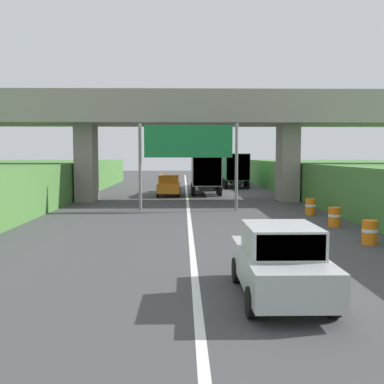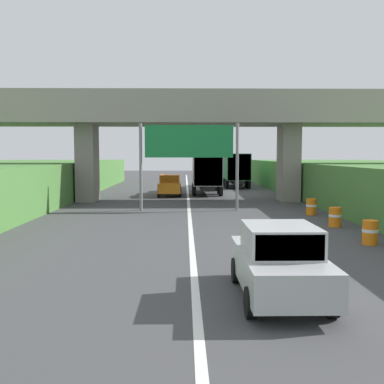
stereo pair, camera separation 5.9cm
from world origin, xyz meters
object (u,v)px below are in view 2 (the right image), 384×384
(truck_black, at_px, (206,171))
(car_orange, at_px, (170,185))
(truck_green, at_px, (235,168))
(car_silver, at_px, (279,262))
(construction_barrel_5, at_px, (311,207))
(overhead_highway_sign, at_px, (189,147))
(construction_barrel_4, at_px, (335,217))
(construction_barrel_3, at_px, (370,232))

(truck_black, relative_size, car_orange, 1.78)
(truck_black, bearing_deg, car_orange, -146.03)
(truck_green, bearing_deg, car_silver, -94.84)
(truck_green, distance_m, construction_barrel_5, 21.72)
(truck_black, distance_m, car_orange, 3.82)
(overhead_highway_sign, relative_size, car_orange, 1.43)
(construction_barrel_5, bearing_deg, car_silver, -108.51)
(car_orange, bearing_deg, construction_barrel_4, -62.85)
(car_orange, bearing_deg, truck_black, 33.97)
(car_silver, bearing_deg, construction_barrel_3, 52.83)
(car_silver, distance_m, construction_barrel_4, 11.33)
(truck_green, bearing_deg, construction_barrel_3, -86.88)
(construction_barrel_5, bearing_deg, truck_green, 94.69)
(construction_barrel_5, bearing_deg, construction_barrel_3, -91.02)
(car_silver, height_order, car_orange, same)
(construction_barrel_3, height_order, construction_barrel_5, same)
(truck_green, bearing_deg, construction_barrel_5, -85.31)
(construction_barrel_4, bearing_deg, overhead_highway_sign, 137.11)
(truck_green, height_order, car_silver, truck_green)
(overhead_highway_sign, distance_m, construction_barrel_5, 7.78)
(car_silver, bearing_deg, overhead_highway_sign, 96.59)
(truck_green, relative_size, construction_barrel_5, 8.11)
(construction_barrel_3, bearing_deg, truck_black, 102.80)
(car_silver, height_order, construction_barrel_4, car_silver)
(overhead_highway_sign, height_order, car_silver, overhead_highway_sign)
(overhead_highway_sign, height_order, construction_barrel_3, overhead_highway_sign)
(car_silver, relative_size, construction_barrel_3, 4.56)
(car_silver, relative_size, construction_barrel_5, 4.56)
(construction_barrel_3, bearing_deg, truck_green, 93.12)
(truck_green, relative_size, construction_barrel_3, 8.11)
(construction_barrel_4, bearing_deg, car_orange, 117.15)
(overhead_highway_sign, xyz_separation_m, truck_green, (4.95, 19.53, -1.85))
(construction_barrel_4, bearing_deg, car_silver, -114.83)
(truck_black, height_order, construction_barrel_4, truck_black)
(overhead_highway_sign, relative_size, truck_black, 0.81)
(car_orange, bearing_deg, construction_barrel_5, -55.08)
(car_orange, height_order, construction_barrel_5, car_orange)
(car_silver, distance_m, construction_barrel_5, 15.18)
(truck_green, xyz_separation_m, construction_barrel_4, (1.71, -25.71, -1.47))
(truck_black, height_order, car_orange, truck_black)
(car_orange, height_order, construction_barrel_4, car_orange)
(truck_green, bearing_deg, construction_barrel_4, -86.20)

